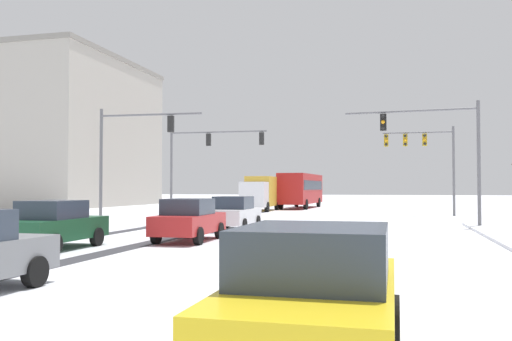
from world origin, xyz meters
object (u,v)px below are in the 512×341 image
at_px(traffic_signal_near_right, 439,141).
at_px(car_red_second, 189,220).
at_px(traffic_signal_far_left, 204,151).
at_px(car_dark_green_third, 54,225).
at_px(car_yellow_cab_fifth, 316,298).
at_px(office_building_far_left_block, 21,135).
at_px(traffic_signal_far_right, 425,151).
at_px(traffic_signal_near_left, 128,145).
at_px(car_white_lead, 234,213).
at_px(bus_oncoming, 301,188).
at_px(box_truck_delivery, 261,192).

xyz_separation_m(traffic_signal_near_right, car_red_second, (-9.87, -10.19, -3.66)).
distance_m(traffic_signal_far_left, car_dark_green_third, 22.33).
bearing_deg(car_red_second, car_dark_green_third, -131.54).
xyz_separation_m(car_yellow_cab_fifth, office_building_far_left_block, (-41.08, 48.06, 7.38)).
relative_size(traffic_signal_far_right, car_yellow_cab_fifth, 1.58).
relative_size(traffic_signal_far_right, traffic_signal_near_right, 0.95).
distance_m(traffic_signal_near_left, traffic_signal_near_right, 16.82).
xyz_separation_m(car_dark_green_third, office_building_far_left_block, (-31.05, 38.36, 7.38)).
xyz_separation_m(car_white_lead, car_yellow_cab_fifth, (6.63, -19.09, 0.00)).
relative_size(traffic_signal_near_right, car_yellow_cab_fifth, 1.67).
bearing_deg(bus_oncoming, office_building_far_left_block, 179.68).
xyz_separation_m(traffic_signal_near_left, car_dark_green_third, (3.54, -11.87, -3.61)).
distance_m(car_yellow_cab_fifth, box_truck_delivery, 41.70).
xyz_separation_m(car_red_second, bus_oncoming, (-1.44, 34.46, 1.18)).
relative_size(car_white_lead, car_yellow_cab_fifth, 1.00).
bearing_deg(car_dark_green_third, car_red_second, 48.46).
bearing_deg(car_yellow_cab_fifth, car_white_lead, 109.16).
bearing_deg(car_red_second, traffic_signal_near_right, 45.91).
xyz_separation_m(traffic_signal_near_right, box_truck_delivery, (-13.66, 16.74, -2.84)).
bearing_deg(traffic_signal_near_left, traffic_signal_far_right, 39.84).
bearing_deg(car_dark_green_third, car_white_lead, 70.13).
relative_size(traffic_signal_near_left, car_dark_green_third, 1.57).
height_order(traffic_signal_near_right, car_red_second, traffic_signal_near_right).
bearing_deg(bus_oncoming, traffic_signal_far_right, -47.90).
height_order(car_dark_green_third, car_yellow_cab_fifth, same).
distance_m(traffic_signal_far_left, office_building_far_left_block, 33.08).
bearing_deg(bus_oncoming, box_truck_delivery, -107.34).
relative_size(traffic_signal_far_left, office_building_far_left_block, 0.28).
bearing_deg(office_building_far_left_block, traffic_signal_near_right, -28.95).
relative_size(traffic_signal_far_right, car_white_lead, 1.58).
distance_m(car_white_lead, car_dark_green_third, 9.98).
bearing_deg(office_building_far_left_block, car_yellow_cab_fifth, -49.48).
bearing_deg(box_truck_delivery, traffic_signal_near_right, -50.78).
height_order(box_truck_delivery, office_building_far_left_block, office_building_far_left_block).
distance_m(car_yellow_cab_fifth, office_building_far_left_block, 63.65).
distance_m(traffic_signal_near_left, office_building_far_left_block, 38.38).
xyz_separation_m(traffic_signal_far_right, car_dark_green_third, (-13.09, -25.74, -3.94)).
bearing_deg(car_dark_green_third, traffic_signal_far_right, 63.05).
distance_m(car_white_lead, car_red_second, 5.67).
height_order(car_white_lead, car_red_second, same).
bearing_deg(traffic_signal_near_left, car_white_lead, -19.69).
distance_m(car_dark_green_third, car_yellow_cab_fifth, 13.95).
distance_m(traffic_signal_near_left, car_yellow_cab_fifth, 25.73).
xyz_separation_m(traffic_signal_far_left, box_truck_delivery, (2.10, 8.81, -3.06)).
distance_m(traffic_signal_near_left, car_dark_green_third, 12.90).
bearing_deg(traffic_signal_near_left, bus_oncoming, 78.43).
height_order(traffic_signal_near_left, traffic_signal_far_left, same).
distance_m(traffic_signal_far_right, bus_oncoming, 16.99).
bearing_deg(traffic_signal_near_left, box_truck_delivery, 80.83).
xyz_separation_m(car_dark_green_third, bus_oncoming, (1.85, 38.17, 1.18)).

